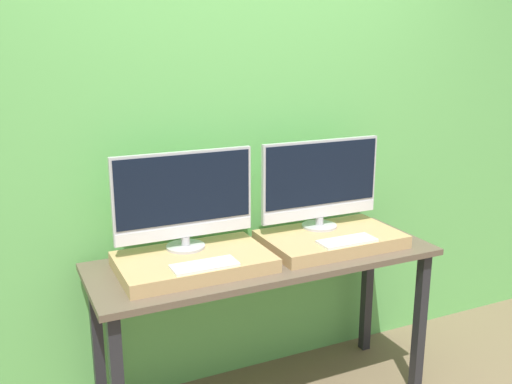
{
  "coord_description": "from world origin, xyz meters",
  "views": [
    {
      "loc": [
        -1.12,
        -1.99,
        1.78
      ],
      "look_at": [
        0.0,
        0.4,
        1.08
      ],
      "focal_mm": 40.0,
      "sensor_mm": 36.0,
      "label": 1
    }
  ],
  "objects_px": {
    "monitor_right": "(321,182)",
    "monitor_left": "(184,198)",
    "keyboard_right": "(347,241)",
    "keyboard_left": "(205,265)"
  },
  "relations": [
    {
      "from": "monitor_left",
      "to": "keyboard_right",
      "type": "xyz_separation_m",
      "value": [
        0.72,
        -0.25,
        -0.23
      ]
    },
    {
      "from": "keyboard_left",
      "to": "monitor_left",
      "type": "bearing_deg",
      "value": 90.0
    },
    {
      "from": "monitor_left",
      "to": "monitor_right",
      "type": "relative_size",
      "value": 1.0
    },
    {
      "from": "keyboard_right",
      "to": "monitor_left",
      "type": "bearing_deg",
      "value": 160.69
    },
    {
      "from": "monitor_left",
      "to": "keyboard_right",
      "type": "height_order",
      "value": "monitor_left"
    },
    {
      "from": "monitor_left",
      "to": "keyboard_left",
      "type": "distance_m",
      "value": 0.34
    },
    {
      "from": "keyboard_right",
      "to": "keyboard_left",
      "type": "bearing_deg",
      "value": 180.0
    },
    {
      "from": "monitor_right",
      "to": "monitor_left",
      "type": "bearing_deg",
      "value": 180.0
    },
    {
      "from": "monitor_left",
      "to": "monitor_right",
      "type": "distance_m",
      "value": 0.72
    },
    {
      "from": "keyboard_left",
      "to": "monitor_right",
      "type": "height_order",
      "value": "monitor_right"
    }
  ]
}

